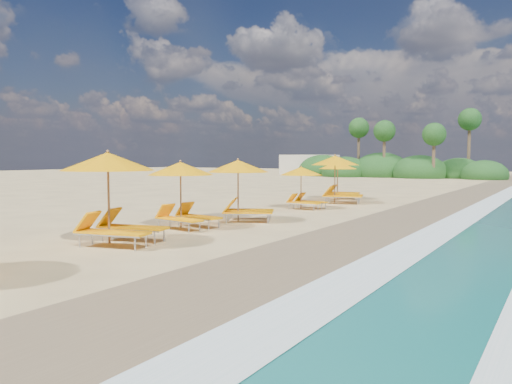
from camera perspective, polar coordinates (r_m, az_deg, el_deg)
ground at (r=16.55m, az=0.00°, el=-4.15°), size 160.00×160.00×0.00m
wet_sand at (r=14.79m, az=13.19°, el=-5.21°), size 4.00×160.00×0.01m
surf_foam at (r=14.13m, az=23.61°, el=-5.78°), size 4.00×160.00×0.01m
station_2 at (r=13.74m, az=-16.22°, el=0.06°), size 3.21×3.11×2.57m
station_3 at (r=16.44m, az=-8.41°, el=0.23°), size 2.64×2.49×2.28m
station_4 at (r=18.07m, az=-1.55°, el=0.71°), size 3.12×3.12×2.34m
station_5 at (r=22.55m, az=5.64°, el=0.86°), size 2.17×2.01×1.99m
station_6 at (r=25.65m, az=9.66°, el=1.88°), size 3.20×3.11×2.54m
station_7 at (r=28.27m, az=9.88°, el=1.70°), size 2.76×2.68×2.21m
treeline at (r=62.21m, az=15.23°, el=2.62°), size 25.80×8.80×9.74m
beach_building at (r=69.06m, az=6.28°, el=3.19°), size 7.00×5.00×2.80m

